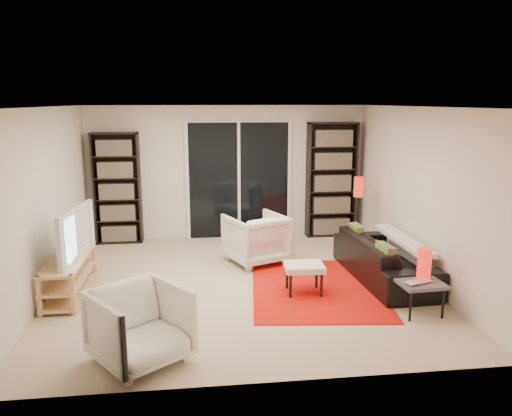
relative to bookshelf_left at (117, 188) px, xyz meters
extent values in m
plane|color=beige|center=(1.95, -2.33, -0.98)|extent=(5.00, 5.00, 0.00)
cube|color=silver|center=(1.95, 0.17, 0.22)|extent=(5.00, 0.02, 2.40)
cube|color=silver|center=(1.95, -4.83, 0.22)|extent=(5.00, 0.02, 2.40)
cube|color=silver|center=(-0.55, -2.33, 0.22)|extent=(0.02, 5.00, 2.40)
cube|color=silver|center=(4.45, -2.33, 0.22)|extent=(0.02, 5.00, 2.40)
cube|color=white|center=(1.95, -2.33, 1.42)|extent=(5.00, 5.00, 0.02)
cube|color=white|center=(2.15, 0.14, 0.07)|extent=(1.92, 0.06, 2.16)
cube|color=black|center=(2.15, 0.10, 0.07)|extent=(1.80, 0.02, 2.10)
cube|color=white|center=(2.15, 0.09, 0.07)|extent=(0.05, 0.02, 2.10)
cube|color=black|center=(0.00, 0.01, 0.00)|extent=(0.80, 0.30, 1.95)
cube|color=#90531A|center=(0.00, -0.01, 0.00)|extent=(0.70, 0.22, 1.85)
cube|color=black|center=(3.85, 0.01, 0.07)|extent=(0.90, 0.30, 2.10)
cube|color=#90531A|center=(3.85, -0.01, 0.07)|extent=(0.80, 0.22, 2.00)
cube|color=tan|center=(-0.29, -2.48, -0.50)|extent=(0.44, 1.36, 0.04)
cube|color=tan|center=(-0.29, -2.48, -0.73)|extent=(0.44, 1.36, 0.03)
cube|color=tan|center=(-0.29, -2.48, -0.92)|extent=(0.44, 1.36, 0.04)
cube|color=tan|center=(-0.48, -3.12, -0.73)|extent=(0.05, 0.05, 0.50)
cube|color=tan|center=(-0.48, -1.84, -0.73)|extent=(0.05, 0.05, 0.50)
cube|color=tan|center=(-0.10, -3.12, -0.73)|extent=(0.05, 0.05, 0.50)
cube|color=tan|center=(-0.10, -1.84, -0.73)|extent=(0.05, 0.05, 0.50)
imported|color=black|center=(-0.27, -2.48, -0.15)|extent=(0.30, 1.16, 0.66)
cube|color=red|center=(2.95, -2.62, -0.97)|extent=(1.94, 2.48, 0.01)
imported|color=black|center=(3.98, -2.38, -0.67)|extent=(0.90, 2.09, 0.60)
imported|color=white|center=(2.27, -1.43, -0.59)|extent=(1.08, 1.09, 0.77)
imported|color=white|center=(0.80, -4.31, -0.60)|extent=(1.12, 1.13, 0.74)
cube|color=white|center=(2.74, -2.78, -0.62)|extent=(0.52, 0.43, 0.08)
cylinder|color=black|center=(2.53, -2.93, -0.82)|extent=(0.04, 0.04, 0.32)
cylinder|color=black|center=(2.55, -2.61, -0.82)|extent=(0.04, 0.04, 0.32)
cylinder|color=black|center=(2.93, -2.95, -0.82)|extent=(0.04, 0.04, 0.32)
cylinder|color=black|center=(2.95, -2.63, -0.82)|extent=(0.04, 0.04, 0.32)
cube|color=#4B4B51|center=(3.95, -3.55, -0.60)|extent=(0.55, 0.55, 0.04)
cylinder|color=black|center=(3.76, -3.77, -0.79)|extent=(0.03, 0.03, 0.38)
cylinder|color=black|center=(3.74, -3.36, -0.79)|extent=(0.03, 0.03, 0.38)
cylinder|color=black|center=(4.17, -3.74, -0.79)|extent=(0.03, 0.03, 0.38)
cylinder|color=black|center=(4.14, -3.33, -0.79)|extent=(0.03, 0.03, 0.38)
imported|color=silver|center=(3.92, -3.67, -0.56)|extent=(0.39, 0.31, 0.03)
cylinder|color=red|center=(4.05, -3.45, -0.39)|extent=(0.16, 0.16, 0.37)
cylinder|color=black|center=(4.08, -0.87, -0.96)|extent=(0.19, 0.19, 0.03)
cylinder|color=black|center=(4.08, -0.87, -0.51)|extent=(0.03, 0.03, 0.93)
cylinder|color=red|center=(4.08, -0.87, 0.09)|extent=(0.17, 0.17, 0.33)
camera|label=1|loc=(1.36, -8.83, 1.50)|focal=35.00mm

